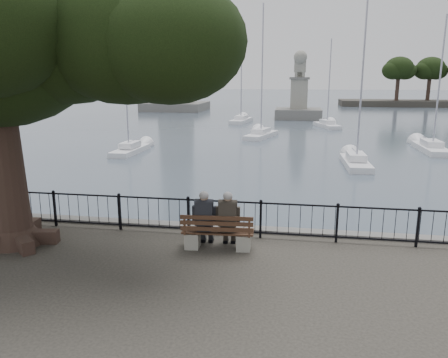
% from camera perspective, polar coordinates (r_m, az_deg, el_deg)
% --- Properties ---
extents(harbor, '(260.00, 260.00, 1.20)m').
position_cam_1_polar(harbor, '(12.75, 0.37, -8.72)').
color(harbor, '#5C5954').
rests_on(harbor, ground).
extents(railing, '(22.06, 0.06, 1.00)m').
position_cam_1_polar(railing, '(11.93, 0.00, -4.88)').
color(railing, black).
rests_on(railing, ground).
extents(bench, '(1.83, 0.65, 0.95)m').
position_cam_1_polar(bench, '(11.10, -0.83, -7.50)').
color(bench, gray).
rests_on(bench, ground).
extents(person_left, '(0.45, 0.76, 1.51)m').
position_cam_1_polar(person_left, '(11.12, -2.50, -5.49)').
color(person_left, black).
rests_on(person_left, ground).
extents(person_right, '(0.45, 0.76, 1.51)m').
position_cam_1_polar(person_right, '(11.05, 0.56, -5.60)').
color(person_right, black).
rests_on(person_right, ground).
extents(tree, '(9.97, 6.96, 8.14)m').
position_cam_1_polar(tree, '(11.82, -24.66, 17.39)').
color(tree, black).
rests_on(tree, ground).
extents(lighthouse, '(9.67, 9.67, 29.70)m').
position_cam_1_polar(lighthouse, '(73.79, -6.54, 18.62)').
color(lighthouse, '#5C5954').
rests_on(lighthouse, ground).
extents(lion_monument, '(5.91, 5.91, 8.73)m').
position_cam_1_polar(lion_monument, '(58.71, 9.73, 9.90)').
color(lion_monument, '#5C5954').
rests_on(lion_monument, ground).
extents(sailboat_a, '(1.40, 4.73, 9.37)m').
position_cam_1_polar(sailboat_a, '(31.89, -12.15, 3.88)').
color(sailboat_a, white).
rests_on(sailboat_a, ground).
extents(sailboat_c, '(1.47, 4.92, 10.03)m').
position_cam_1_polar(sailboat_c, '(27.69, 16.84, 2.27)').
color(sailboat_c, white).
rests_on(sailboat_c, ground).
extents(sailboat_d, '(1.51, 5.44, 9.65)m').
position_cam_1_polar(sailboat_d, '(35.25, 25.44, 3.74)').
color(sailboat_d, white).
rests_on(sailboat_d, ground).
extents(sailboat_f, '(2.85, 5.57, 11.56)m').
position_cam_1_polar(sailboat_f, '(39.57, 4.88, 5.91)').
color(sailboat_f, white).
rests_on(sailboat_f, ground).
extents(sailboat_g, '(2.87, 5.27, 9.42)m').
position_cam_1_polar(sailboat_g, '(49.03, 13.29, 6.94)').
color(sailboat_g, white).
rests_on(sailboat_g, ground).
extents(sailboat_h, '(2.28, 5.96, 12.34)m').
position_cam_1_polar(sailboat_h, '(53.01, 2.27, 7.76)').
color(sailboat_h, white).
rests_on(sailboat_h, ground).
extents(far_shore, '(30.00, 8.60, 9.18)m').
position_cam_1_polar(far_shore, '(91.28, 25.00, 11.10)').
color(far_shore, '#292722').
rests_on(far_shore, ground).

